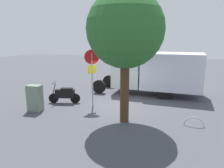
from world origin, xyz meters
TOP-DOWN VIEW (x-y plane):
  - ground_plane at (0.00, 0.00)m, footprint 60.00×60.00m
  - box_truck_near at (-1.51, -3.31)m, footprint 6.93×2.22m
  - motorcycle at (3.08, 0.37)m, footprint 1.76×0.78m
  - stop_sign at (1.28, 0.53)m, footprint 0.71×0.33m
  - street_tree at (-0.88, 1.84)m, footprint 3.27×3.27m
  - utility_cabinet at (3.79, 2.06)m, footprint 0.75×0.52m
  - bike_rack_hoop at (-3.85, 1.44)m, footprint 0.85×0.05m

SIDE VIEW (x-z plane):
  - ground_plane at x=0.00m, z-range 0.00..0.00m
  - bike_rack_hoop at x=-3.85m, z-range -0.43..0.43m
  - motorcycle at x=3.08m, z-range -0.08..1.12m
  - utility_cabinet at x=3.79m, z-range 0.00..1.35m
  - box_truck_near at x=-1.51m, z-range 0.17..2.92m
  - stop_sign at x=1.28m, z-range 0.52..3.61m
  - street_tree at x=-0.88m, z-range 1.17..6.84m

